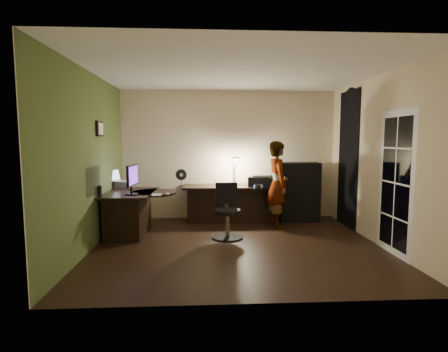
{
  "coord_description": "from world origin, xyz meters",
  "views": [
    {
      "loc": [
        -0.51,
        -5.39,
        1.67
      ],
      "look_at": [
        -0.15,
        1.05,
        1.0
      ],
      "focal_mm": 28.0,
      "sensor_mm": 36.0,
      "label": 1
    }
  ],
  "objects": [
    {
      "name": "wall_front",
      "position": [
        0.0,
        -2.0,
        1.35
      ],
      "size": [
        4.5,
        0.01,
        2.7
      ],
      "primitive_type": "cube",
      "color": "beige",
      "rests_on": "floor"
    },
    {
      "name": "desk_right",
      "position": [
        0.03,
        1.63,
        0.37
      ],
      "size": [
        1.98,
        0.71,
        0.74
      ],
      "primitive_type": "cube",
      "rotation": [
        0.0,
        0.0,
        -0.01
      ],
      "color": "black",
      "rests_on": "floor"
    },
    {
      "name": "mouse",
      "position": [
        -1.13,
        0.35,
        0.78
      ],
      "size": [
        0.08,
        0.11,
        0.04
      ],
      "primitive_type": "ellipsoid",
      "rotation": [
        0.0,
        0.0,
        0.13
      ],
      "color": "silver",
      "rests_on": "desk_left"
    },
    {
      "name": "floor",
      "position": [
        0.0,
        0.0,
        -0.01
      ],
      "size": [
        4.5,
        4.0,
        0.01
      ],
      "primitive_type": "cube",
      "color": "black",
      "rests_on": "ground"
    },
    {
      "name": "wall_back",
      "position": [
        0.0,
        2.0,
        1.35
      ],
      "size": [
        4.5,
        0.01,
        2.7
      ],
      "primitive_type": "cube",
      "color": "beige",
      "rests_on": "floor"
    },
    {
      "name": "desk_lamp",
      "position": [
        0.12,
        1.83,
        1.05
      ],
      "size": [
        0.22,
        0.31,
        0.61
      ],
      "primitive_type": "cube",
      "rotation": [
        0.0,
        0.0,
        -0.28
      ],
      "color": "black",
      "rests_on": "desk_right"
    },
    {
      "name": "ceiling",
      "position": [
        0.0,
        0.0,
        2.71
      ],
      "size": [
        4.5,
        4.0,
        0.01
      ],
      "primitive_type": "cube",
      "color": "silver",
      "rests_on": "floor"
    },
    {
      "name": "monitor",
      "position": [
        -1.73,
        0.43,
        0.94
      ],
      "size": [
        0.15,
        0.55,
        0.36
      ],
      "primitive_type": "cube",
      "rotation": [
        0.0,
        0.0,
        -0.08
      ],
      "color": "black",
      "rests_on": "desk_left"
    },
    {
      "name": "arched_doorway",
      "position": [
        2.24,
        1.15,
        1.3
      ],
      "size": [
        0.01,
        0.9,
        2.6
      ],
      "primitive_type": "cube",
      "color": "black",
      "rests_on": "floor"
    },
    {
      "name": "laptop",
      "position": [
        -2.07,
        1.29,
        0.99
      ],
      "size": [
        0.42,
        0.41,
        0.23
      ],
      "primitive_type": "cube",
      "rotation": [
        0.0,
        0.0,
        -0.41
      ],
      "color": "silver",
      "rests_on": "laptop_stand"
    },
    {
      "name": "printer",
      "position": [
        0.64,
        1.47,
        0.85
      ],
      "size": [
        0.61,
        0.55,
        0.22
      ],
      "primitive_type": "cube",
      "rotation": [
        0.0,
        0.0,
        -0.39
      ],
      "color": "black",
      "rests_on": "desk_right"
    },
    {
      "name": "laptop_stand",
      "position": [
        -2.07,
        1.29,
        0.82
      ],
      "size": [
        0.29,
        0.25,
        0.11
      ],
      "primitive_type": "cube",
      "rotation": [
        0.0,
        0.0,
        0.1
      ],
      "color": "silver",
      "rests_on": "desk_left"
    },
    {
      "name": "phone",
      "position": [
        -1.86,
        1.0,
        0.77
      ],
      "size": [
        0.09,
        0.14,
        0.01
      ],
      "primitive_type": "cube",
      "rotation": [
        0.0,
        0.0,
        -0.17
      ],
      "color": "black",
      "rests_on": "desk_left"
    },
    {
      "name": "notepad",
      "position": [
        -1.3,
        0.35,
        0.77
      ],
      "size": [
        0.17,
        0.23,
        0.01
      ],
      "primitive_type": "cube",
      "rotation": [
        0.0,
        0.0,
        0.07
      ],
      "color": "silver",
      "rests_on": "desk_left"
    },
    {
      "name": "person",
      "position": [
        0.88,
        1.12,
        0.82
      ],
      "size": [
        0.45,
        0.63,
        1.65
      ],
      "primitive_type": "imported",
      "rotation": [
        0.0,
        0.0,
        1.68
      ],
      "color": "#D8A88C",
      "rests_on": "floor"
    },
    {
      "name": "wall_left",
      "position": [
        -2.25,
        0.0,
        1.35
      ],
      "size": [
        0.01,
        4.0,
        2.7
      ],
      "primitive_type": "cube",
      "color": "beige",
      "rests_on": "floor"
    },
    {
      "name": "office_chair",
      "position": [
        -0.13,
        0.4,
        0.47
      ],
      "size": [
        0.54,
        0.54,
        0.93
      ],
      "primitive_type": "cube",
      "rotation": [
        0.0,
        0.0,
        0.03
      ],
      "color": "black",
      "rests_on": "floor"
    },
    {
      "name": "headphones",
      "position": [
        0.52,
        1.23,
        0.78
      ],
      "size": [
        0.19,
        0.13,
        0.08
      ],
      "primitive_type": "cube",
      "rotation": [
        0.0,
        0.0,
        0.36
      ],
      "color": "navy",
      "rests_on": "desk_right"
    },
    {
      "name": "framed_picture",
      "position": [
        -2.22,
        0.45,
        1.85
      ],
      "size": [
        0.04,
        0.3,
        0.25
      ],
      "primitive_type": "cube",
      "color": "black",
      "rests_on": "wall_left"
    },
    {
      "name": "cabinet",
      "position": [
        1.43,
        1.62,
        0.6
      ],
      "size": [
        0.82,
        0.43,
        1.21
      ],
      "primitive_type": "cube",
      "rotation": [
        0.0,
        0.0,
        -0.03
      ],
      "color": "black",
      "rests_on": "floor"
    },
    {
      "name": "speaker",
      "position": [
        -2.19,
        0.25,
        0.85
      ],
      "size": [
        0.08,
        0.08,
        0.17
      ],
      "primitive_type": "cylinder",
      "rotation": [
        0.0,
        0.0,
        -0.17
      ],
      "color": "black",
      "rests_on": "desk_left"
    },
    {
      "name": "desk_fan",
      "position": [
        -0.98,
        1.65,
        0.91
      ],
      "size": [
        0.24,
        0.16,
        0.34
      ],
      "primitive_type": "cube",
      "rotation": [
        0.0,
        0.0,
        0.18
      ],
      "color": "black",
      "rests_on": "desk_right"
    },
    {
      "name": "green_wall_overlay",
      "position": [
        -2.24,
        0.0,
        1.35
      ],
      "size": [
        0.0,
        4.0,
        2.7
      ],
      "primitive_type": "cube",
      "color": "#455726",
      "rests_on": "floor"
    },
    {
      "name": "wall_right",
      "position": [
        2.25,
        0.0,
        1.35
      ],
      "size": [
        0.01,
        4.0,
        2.7
      ],
      "primitive_type": "cube",
      "color": "beige",
      "rests_on": "floor"
    },
    {
      "name": "pen",
      "position": [
        -1.64,
        0.34,
        0.77
      ],
      "size": [
        0.01,
        0.16,
        0.01
      ],
      "primitive_type": "cube",
      "rotation": [
        0.0,
        0.0,
        -0.02
      ],
      "color": "black",
      "rests_on": "desk_left"
    },
    {
      "name": "desk_left",
      "position": [
        -1.81,
        0.76,
        0.38
      ],
      "size": [
        0.85,
        1.34,
        0.76
      ],
      "primitive_type": "cube",
      "rotation": [
        0.0,
        0.0,
        -0.03
      ],
      "color": "black",
      "rests_on": "floor"
    },
    {
      "name": "french_door",
      "position": [
        2.24,
        -0.55,
        1.05
      ],
      "size": [
        0.02,
        0.92,
        2.1
      ],
      "primitive_type": "cube",
      "color": "white",
      "rests_on": "floor"
    }
  ]
}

